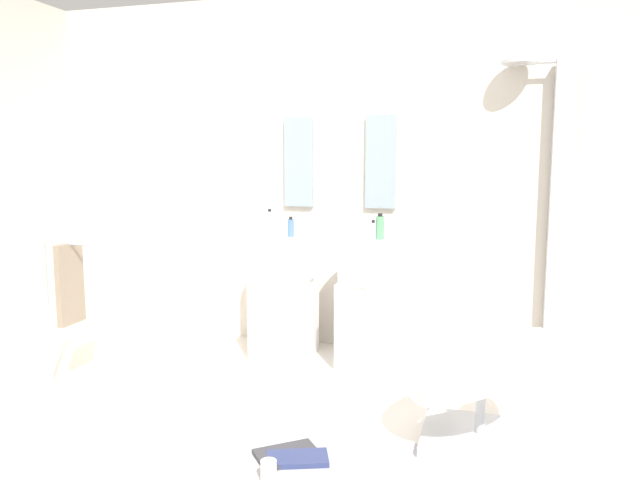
# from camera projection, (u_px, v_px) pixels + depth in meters

# --- Properties ---
(ground_plane) EXTENTS (4.80, 3.60, 0.04)m
(ground_plane) POSITION_uv_depth(u_px,v_px,m) (263.00, 439.00, 3.11)
(ground_plane) COLOR silver
(rear_partition) EXTENTS (4.80, 0.10, 2.60)m
(rear_partition) POSITION_uv_depth(u_px,v_px,m) (341.00, 174.00, 4.50)
(rear_partition) COLOR beige
(rear_partition) RESTS_ON ground_plane
(pedestal_sink_left) EXTENTS (0.44, 0.44, 0.96)m
(pedestal_sink_left) POSITION_uv_depth(u_px,v_px,m) (284.00, 295.00, 4.30)
(pedestal_sink_left) COLOR white
(pedestal_sink_left) RESTS_ON ground_plane
(pedestal_sink_right) EXTENTS (0.44, 0.44, 0.96)m
(pedestal_sink_right) POSITION_uv_depth(u_px,v_px,m) (370.00, 301.00, 4.13)
(pedestal_sink_right) COLOR white
(pedestal_sink_right) RESTS_ON ground_plane
(vanity_mirror_left) EXTENTS (0.22, 0.03, 0.66)m
(vanity_mirror_left) POSITION_uv_depth(u_px,v_px,m) (299.00, 162.00, 4.51)
(vanity_mirror_left) COLOR #8C9EA8
(vanity_mirror_right) EXTENTS (0.22, 0.03, 0.66)m
(vanity_mirror_right) POSITION_uv_depth(u_px,v_px,m) (381.00, 162.00, 4.34)
(vanity_mirror_right) COLOR #8C9EA8
(shower_column) EXTENTS (0.49, 0.24, 2.05)m
(shower_column) POSITION_uv_depth(u_px,v_px,m) (558.00, 209.00, 4.00)
(shower_column) COLOR #B7BABF
(shower_column) RESTS_ON ground_plane
(lounge_chair) EXTENTS (1.01, 1.01, 0.65)m
(lounge_chair) POSITION_uv_depth(u_px,v_px,m) (482.00, 377.00, 2.97)
(lounge_chair) COLOR #B7BABF
(lounge_chair) RESTS_ON ground_plane
(towel_rack) EXTENTS (0.37, 0.22, 0.95)m
(towel_rack) POSITION_uv_depth(u_px,v_px,m) (66.00, 287.00, 3.72)
(towel_rack) COLOR #B7BABF
(towel_rack) RESTS_ON ground_plane
(area_rug) EXTENTS (0.98, 0.81, 0.01)m
(area_rug) POSITION_uv_depth(u_px,v_px,m) (307.00, 472.00, 2.73)
(area_rug) COLOR #B2B2B7
(area_rug) RESTS_ON ground_plane
(magazine_charcoal) EXTENTS (0.36, 0.34, 0.02)m
(magazine_charcoal) POSITION_uv_depth(u_px,v_px,m) (288.00, 455.00, 2.86)
(magazine_charcoal) COLOR #38383D
(magazine_charcoal) RESTS_ON area_rug
(magazine_navy) EXTENTS (0.32, 0.24, 0.02)m
(magazine_navy) POSITION_uv_depth(u_px,v_px,m) (297.00, 459.00, 2.82)
(magazine_navy) COLOR navy
(magazine_navy) RESTS_ON area_rug
(coffee_mug) EXTENTS (0.07, 0.07, 0.10)m
(coffee_mug) POSITION_uv_depth(u_px,v_px,m) (269.00, 471.00, 2.64)
(coffee_mug) COLOR white
(coffee_mug) RESTS_ON area_rug
(soap_bottle_blue) EXTENTS (0.05, 0.05, 0.14)m
(soap_bottle_blue) POSITION_uv_depth(u_px,v_px,m) (291.00, 228.00, 4.33)
(soap_bottle_blue) COLOR #4C72B7
(soap_bottle_blue) RESTS_ON pedestal_sink_left
(soap_bottle_clear) EXTENTS (0.04, 0.04, 0.14)m
(soap_bottle_clear) POSITION_uv_depth(u_px,v_px,m) (373.00, 231.00, 4.19)
(soap_bottle_clear) COLOR silver
(soap_bottle_clear) RESTS_ON pedestal_sink_right
(soap_bottle_white) EXTENTS (0.04, 0.04, 0.20)m
(soap_bottle_white) POSITION_uv_depth(u_px,v_px,m) (270.00, 224.00, 4.33)
(soap_bottle_white) COLOR white
(soap_bottle_white) RESTS_ON pedestal_sink_left
(soap_bottle_green) EXTENTS (0.06, 0.06, 0.18)m
(soap_bottle_green) POSITION_uv_depth(u_px,v_px,m) (380.00, 227.00, 4.19)
(soap_bottle_green) COLOR #59996B
(soap_bottle_green) RESTS_ON pedestal_sink_right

